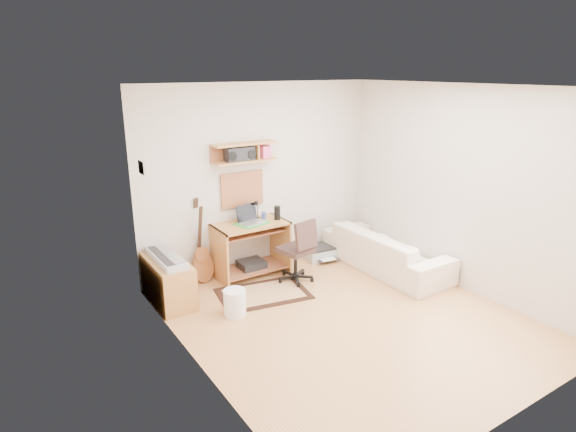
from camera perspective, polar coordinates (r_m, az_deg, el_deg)
floor at (r=5.74m, az=7.14°, el=-12.02°), size 3.60×4.00×0.01m
ceiling at (r=5.02m, az=8.28°, el=14.97°), size 3.60×4.00×0.01m
back_wall at (r=6.83m, az=-3.33°, el=4.60°), size 3.60×0.01×2.60m
left_wall at (r=4.33m, az=-10.86°, el=-3.18°), size 0.01×4.00×2.60m
right_wall at (r=6.52m, az=19.85°, el=3.00°), size 0.01×4.00×2.60m
wall_shelf at (r=6.49m, az=-5.13°, el=7.51°), size 0.90×0.25×0.26m
cork_board at (r=6.69m, az=-5.43°, el=3.16°), size 0.64×0.03×0.49m
wall_photo at (r=5.60m, az=-16.88°, el=5.49°), size 0.02×0.20×0.15m
desk at (r=6.71m, az=-4.39°, el=-3.91°), size 1.00×0.55×0.75m
laptop at (r=6.53m, az=-4.30°, el=0.15°), size 0.39×0.39×0.25m
speaker at (r=6.70m, az=-1.28°, el=0.38°), size 0.09×0.09×0.19m
desk_lamp at (r=6.75m, az=-3.63°, el=0.80°), size 0.09×0.09×0.27m
pencil_cup at (r=6.78m, az=-2.87°, el=0.10°), size 0.06×0.06×0.09m
boombox at (r=6.45m, az=-5.78°, el=7.25°), size 0.38×0.18×0.20m
rug at (r=6.27m, az=-2.92°, el=-9.11°), size 1.25×0.94×0.02m
task_chair at (r=6.46m, az=0.90°, el=-4.01°), size 0.54×0.54×0.90m
cabinet at (r=6.14m, az=-13.99°, el=-7.48°), size 0.40×0.90×0.55m
music_keyboard at (r=6.02m, az=-14.20°, el=-4.78°), size 0.26×0.84×0.07m
guitar at (r=6.49m, az=-10.16°, el=-2.98°), size 0.34×0.24×1.16m
waste_basket at (r=5.75m, az=-6.30°, el=-10.10°), size 0.27×0.27×0.31m
printer at (r=7.37m, az=3.84°, el=-4.34°), size 0.54×0.44×0.19m
sofa at (r=7.00m, az=11.52°, el=-3.23°), size 0.57×1.96×0.76m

